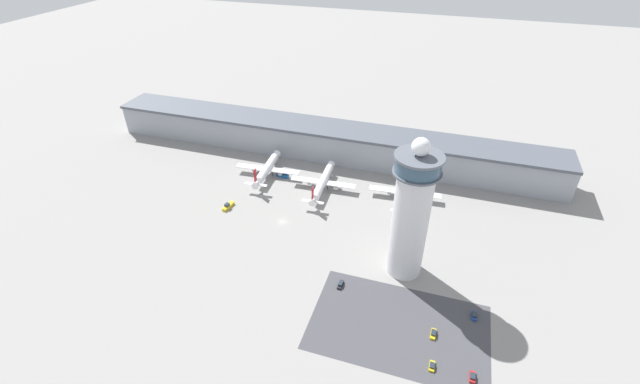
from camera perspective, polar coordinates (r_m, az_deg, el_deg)
The scene contains 14 objects.
ground_plane at distance 208.81m, azimuth -5.03°, elevation -3.95°, with size 1000.00×1000.00×0.00m, color gray.
terminal_building at distance 259.15m, azimuth 0.70°, elevation 6.88°, with size 271.05×25.00×19.44m.
control_tower at distance 168.16m, azimuth 12.05°, elevation -2.78°, with size 18.09×18.09×61.47m.
parking_lot_surface at distance 165.97m, azimuth 10.46°, elevation -17.26°, with size 64.00×40.00×0.01m, color #424247.
airplane_gate_alpha at distance 242.23m, azimuth -7.09°, elevation 3.09°, with size 37.07×36.91×14.09m.
airplane_gate_bravo at distance 228.86m, azimuth 0.34°, elevation 1.31°, with size 35.44×40.57×12.99m.
airplane_gate_charlie at distance 225.58m, azimuth 11.23°, elevation 0.01°, with size 37.24×37.92×12.59m.
service_truck_catering at distance 221.72m, azimuth -12.15°, elevation -1.84°, with size 3.37×8.07×2.71m.
service_truck_fuel at distance 242.23m, azimuth -5.04°, elevation 2.26°, with size 7.21×2.94×3.03m.
car_grey_coupe at distance 165.88m, azimuth 14.86°, elevation -17.80°, with size 1.98×4.72×1.50m.
car_white_wagon at distance 176.58m, azimuth 2.75°, elevation -12.22°, with size 1.79×4.73×1.55m.
car_green_van at distance 175.60m, azimuth 19.87°, elevation -15.25°, with size 1.95×4.34×1.51m.
car_red_hatchback at distance 157.88m, azimuth 14.70°, elevation -21.53°, with size 1.83×4.08×1.36m.
car_black_suv at distance 159.08m, azimuth 19.66°, elevation -22.20°, with size 1.82×4.23×1.54m.
Camera 1 is at (67.46, -150.55, 128.01)m, focal length 24.00 mm.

